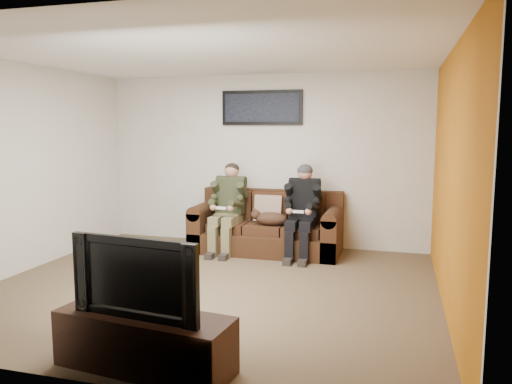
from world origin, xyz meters
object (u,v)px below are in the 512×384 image
(sofa, at_px, (268,228))
(person_right, at_px, (303,206))
(cat, at_px, (270,218))
(tv_stand, at_px, (145,342))
(person_left, at_px, (228,203))
(television, at_px, (142,275))
(framed_poster, at_px, (262,108))

(sofa, bearing_deg, person_right, -17.96)
(cat, relative_size, tv_stand, 0.48)
(sofa, height_order, person_right, person_right)
(person_left, distance_m, television, 3.64)
(sofa, relative_size, cat, 3.24)
(sofa, height_order, tv_stand, sofa)
(framed_poster, bearing_deg, sofa, -62.84)
(tv_stand, bearing_deg, cat, 95.40)
(person_left, bearing_deg, person_right, 0.02)
(cat, xyz_separation_m, tv_stand, (-0.06, -3.55, -0.31))
(sofa, distance_m, television, 3.80)
(cat, relative_size, framed_poster, 0.53)
(person_left, bearing_deg, sofa, 17.99)
(person_right, xyz_separation_m, tv_stand, (-0.52, -3.60, -0.51))
(person_right, relative_size, cat, 1.96)
(television, bearing_deg, framed_poster, 99.55)
(framed_poster, height_order, tv_stand, framed_poster)
(person_left, height_order, person_right, person_right)
(person_right, distance_m, cat, 0.50)
(sofa, bearing_deg, cat, -68.34)
(person_left, relative_size, framed_poster, 1.03)
(cat, height_order, tv_stand, cat)
(sofa, distance_m, cat, 0.32)
(person_right, height_order, television, person_right)
(cat, bearing_deg, person_right, 6.38)
(person_right, relative_size, framed_poster, 1.03)
(television, bearing_deg, sofa, 96.84)
(sofa, height_order, television, television)
(person_right, bearing_deg, television, -98.21)
(cat, bearing_deg, person_left, 175.46)
(person_right, distance_m, framed_poster, 1.67)
(sofa, xyz_separation_m, framed_poster, (-0.20, 0.39, 1.77))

